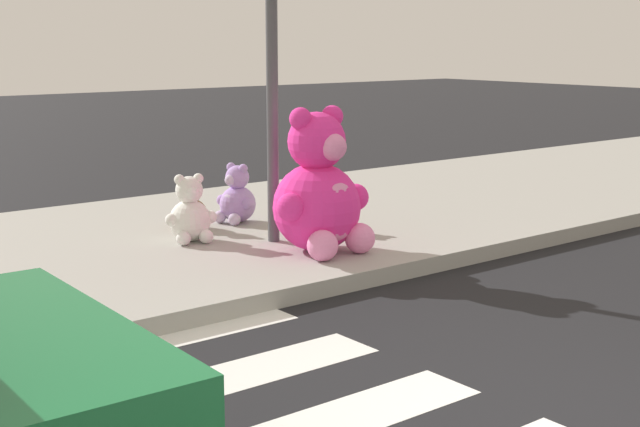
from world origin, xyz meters
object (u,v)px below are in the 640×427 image
sign_pole (272,61)px  plush_brown (192,210)px  plush_pink_large (320,194)px  plush_lime (312,207)px  plush_white (190,215)px  plush_lavender (236,199)px

sign_pole → plush_brown: (-0.34, 0.96, -1.50)m
plush_pink_large → plush_lime: bearing=56.1°
plush_pink_large → plush_white: size_ratio=2.02×
plush_white → sign_pole: bearing=-37.1°
plush_brown → plush_white: size_ratio=0.76×
sign_pole → plush_white: size_ratio=4.94×
plush_lime → plush_brown: bearing=144.7°
plush_lime → plush_white: size_ratio=0.84×
plush_lavender → plush_white: (-0.83, -0.49, 0.01)m
plush_brown → plush_white: plush_white is taller
plush_lime → plush_white: (-1.29, 0.22, 0.04)m
plush_pink_large → plush_brown: bearing=105.6°
plush_lavender → plush_lime: size_ratio=1.15×
plush_pink_large → plush_brown: (-0.43, 1.55, -0.33)m
plush_white → plush_lime: bearing=-9.9°
plush_lavender → plush_brown: 0.54m
plush_brown → plush_pink_large: bearing=-74.4°
sign_pole → plush_lime: sign_pole is taller
sign_pole → plush_lavender: size_ratio=5.14×
plush_pink_large → sign_pole: bearing=98.9°
sign_pole → plush_lime: 1.64m
plush_pink_large → plush_lime: 1.06m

